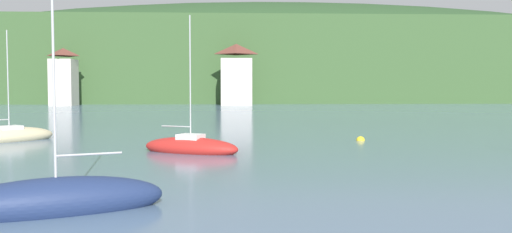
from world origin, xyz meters
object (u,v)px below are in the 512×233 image
(shore_building_westcentral, at_px, (64,78))
(sailboat_far_0, at_px, (9,136))
(shore_building_central, at_px, (236,76))
(sailboat_mid_1, at_px, (191,147))
(sailboat_near_3, at_px, (56,201))
(mooring_buoy_mid, at_px, (360,141))

(shore_building_westcentral, relative_size, sailboat_far_0, 1.36)
(shore_building_central, relative_size, sailboat_mid_1, 1.44)
(sailboat_far_0, relative_size, sailboat_mid_1, 0.98)
(shore_building_westcentral, distance_m, sailboat_near_3, 83.94)
(sailboat_far_0, bearing_deg, shore_building_central, 30.17)
(shore_building_westcentral, xyz_separation_m, sailboat_far_0, (14.39, -60.62, -4.46))
(sailboat_far_0, bearing_deg, sailboat_mid_1, -74.77)
(shore_building_westcentral, relative_size, shore_building_central, 0.92)
(shore_building_central, relative_size, sailboat_near_3, 1.26)
(sailboat_far_0, bearing_deg, mooring_buoy_mid, -47.98)
(mooring_buoy_mid, bearing_deg, sailboat_mid_1, -151.09)
(sailboat_far_0, distance_m, mooring_buoy_mid, 21.99)
(mooring_buoy_mid, bearing_deg, sailboat_far_0, 177.99)
(sailboat_mid_1, xyz_separation_m, sailboat_near_3, (-2.73, -13.44, 0.04))
(shore_building_central, relative_size, sailboat_far_0, 1.47)
(sailboat_near_3, height_order, mooring_buoy_mid, sailboat_near_3)
(shore_building_central, relative_size, mooring_buoy_mid, 19.66)
(shore_building_central, distance_m, mooring_buoy_mid, 62.15)
(shore_building_central, xyz_separation_m, sailboat_mid_1, (-3.29, -67.21, -4.87))
(shore_building_central, xyz_separation_m, mooring_buoy_mid, (6.97, -61.54, -5.15))
(sailboat_near_3, bearing_deg, sailboat_mid_1, -124.13)
(shore_building_central, xyz_separation_m, sailboat_far_0, (-15.00, -60.77, -4.85))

